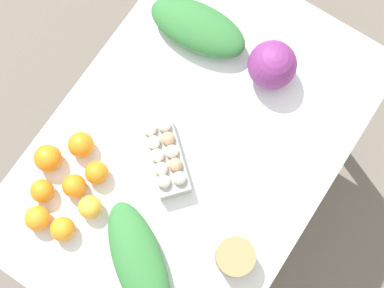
% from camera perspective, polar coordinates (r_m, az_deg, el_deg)
% --- Properties ---
extents(ground_plane, '(8.00, 8.00, 0.00)m').
position_cam_1_polar(ground_plane, '(2.38, -0.00, -4.48)').
color(ground_plane, '#70665B').
extents(dining_table, '(1.23, 0.83, 0.76)m').
position_cam_1_polar(dining_table, '(1.75, -0.00, -1.03)').
color(dining_table, silver).
rests_on(dining_table, ground_plane).
extents(cabbage_purple, '(0.15, 0.15, 0.15)m').
position_cam_1_polar(cabbage_purple, '(1.66, 8.55, 8.34)').
color(cabbage_purple, '#7A2D75').
rests_on(cabbage_purple, dining_table).
extents(egg_carton, '(0.23, 0.25, 0.09)m').
position_cam_1_polar(egg_carton, '(1.59, -2.91, -1.23)').
color(egg_carton, '#A8A8A3').
rests_on(egg_carton, dining_table).
extents(paper_bag, '(0.11, 0.11, 0.09)m').
position_cam_1_polar(paper_bag, '(1.55, 4.59, -11.90)').
color(paper_bag, '#A87F51').
rests_on(paper_bag, dining_table).
extents(greens_bunch_dandelion, '(0.33, 0.38, 0.08)m').
position_cam_1_polar(greens_bunch_dandelion, '(1.56, -5.68, -12.46)').
color(greens_bunch_dandelion, '#337538').
rests_on(greens_bunch_dandelion, dining_table).
extents(greens_bunch_kale, '(0.19, 0.34, 0.10)m').
position_cam_1_polar(greens_bunch_kale, '(1.72, 0.63, 12.34)').
color(greens_bunch_kale, '#337538').
rests_on(greens_bunch_kale, dining_table).
extents(orange_0, '(0.08, 0.08, 0.08)m').
position_cam_1_polar(orange_0, '(1.64, -15.12, -1.47)').
color(orange_0, orange).
rests_on(orange_0, dining_table).
extents(orange_1, '(0.07, 0.07, 0.07)m').
position_cam_1_polar(orange_1, '(1.62, -12.46, -4.39)').
color(orange_1, orange).
rests_on(orange_1, dining_table).
extents(orange_2, '(0.08, 0.08, 0.08)m').
position_cam_1_polar(orange_2, '(1.63, -11.76, -0.07)').
color(orange_2, orange).
rests_on(orange_2, dining_table).
extents(orange_3, '(0.07, 0.07, 0.07)m').
position_cam_1_polar(orange_3, '(1.60, -10.81, -6.63)').
color(orange_3, '#F9A833').
rests_on(orange_3, dining_table).
extents(orange_4, '(0.07, 0.07, 0.07)m').
position_cam_1_polar(orange_4, '(1.63, -16.16, -7.63)').
color(orange_4, orange).
rests_on(orange_4, dining_table).
extents(orange_5, '(0.07, 0.07, 0.07)m').
position_cam_1_polar(orange_5, '(1.61, -10.12, -3.01)').
color(orange_5, orange).
rests_on(orange_5, dining_table).
extents(orange_6, '(0.07, 0.07, 0.07)m').
position_cam_1_polar(orange_6, '(1.61, -13.63, -8.82)').
color(orange_6, orange).
rests_on(orange_6, dining_table).
extents(orange_7, '(0.07, 0.07, 0.07)m').
position_cam_1_polar(orange_7, '(1.64, -15.69, -4.84)').
color(orange_7, orange).
rests_on(orange_7, dining_table).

